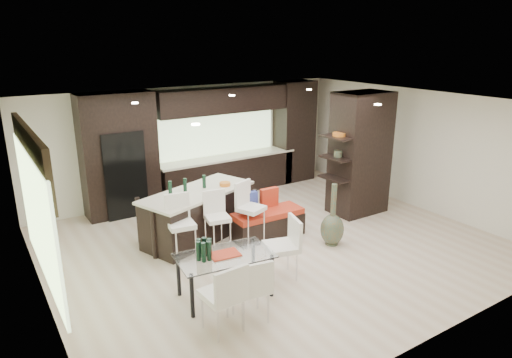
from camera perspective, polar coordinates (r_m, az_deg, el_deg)
ground at (r=8.87m, az=2.12°, el=-8.09°), size 8.00×8.00×0.00m
back_wall at (r=11.33m, az=-8.00°, el=4.64°), size 8.00×0.02×2.70m
left_wall at (r=7.03m, az=-25.71°, el=-4.94°), size 0.02×7.00×2.70m
right_wall at (r=11.10m, az=19.44°, el=3.55°), size 0.02×7.00×2.70m
ceiling at (r=8.09m, az=2.33°, el=9.46°), size 8.00×7.00×0.02m
window_left at (r=7.22m, az=-25.62°, el=-4.36°), size 0.04×3.20×1.90m
window_back at (r=11.51m, az=-5.24°, el=5.96°), size 3.40×0.04×1.20m
stone_accent at (r=6.97m, az=-26.33°, el=2.60°), size 0.08×3.00×0.80m
ceiling_spots at (r=8.30m, az=1.33°, el=9.52°), size 4.00×3.00×0.02m
back_cabinetry at (r=11.26m, az=-4.97°, el=4.66°), size 6.80×0.68×2.70m
refrigerator at (r=10.45m, az=-16.48°, el=0.73°), size 0.90×0.68×1.90m
partition_column at (r=10.32m, az=12.87°, el=3.11°), size 1.20×0.80×2.70m
kitchen_island at (r=9.03m, az=-7.24°, el=-4.40°), size 2.52×1.73×0.97m
stool_left at (r=8.07m, az=-9.27°, el=-7.12°), size 0.50×0.50×0.99m
stool_mid at (r=8.37m, az=-4.81°, el=-6.23°), size 0.48×0.48×0.94m
stool_right at (r=8.68m, az=-0.61°, el=-5.11°), size 0.57×0.57×0.99m
bench at (r=9.05m, az=1.47°, el=-5.63°), size 1.45×0.59×0.55m
floor_vase at (r=8.73m, az=9.59°, el=-4.42°), size 0.53×0.53×1.22m
dining_table at (r=7.09m, az=-3.89°, el=-11.94°), size 1.51×0.96×0.69m
chair_near at (r=6.50m, az=-0.72°, el=-13.79°), size 0.56×0.56×0.89m
chair_far at (r=6.29m, az=-4.21°, el=-14.75°), size 0.54×0.54×0.94m
chair_end at (r=7.53m, az=3.16°, el=-8.97°), size 0.63×0.63×0.95m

